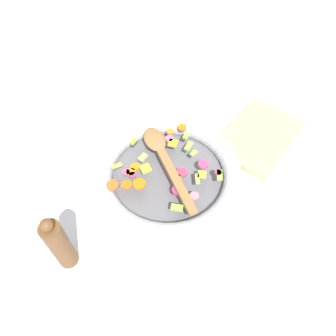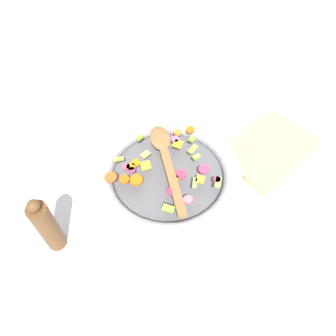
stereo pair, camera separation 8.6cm
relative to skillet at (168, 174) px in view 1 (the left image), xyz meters
name	(u,v)px [view 1 (the left image)]	position (x,y,z in m)	size (l,w,h in m)	color
ground_plane	(168,179)	(0.00, 0.00, -0.02)	(4.00, 4.00, 0.00)	silver
skillet	(168,174)	(0.00, 0.00, 0.00)	(0.40, 0.40, 0.05)	slate
chopped_vegetables	(164,167)	(-0.01, 0.01, 0.03)	(0.31, 0.27, 0.01)	orange
wooden_spoon	(164,158)	(0.01, 0.02, 0.04)	(0.18, 0.28, 0.01)	olive
pepper_mill	(59,244)	(-0.32, 0.04, 0.07)	(0.04, 0.04, 0.19)	brown
cutting_board	(259,137)	(0.28, -0.12, -0.01)	(0.26, 0.18, 0.02)	tan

